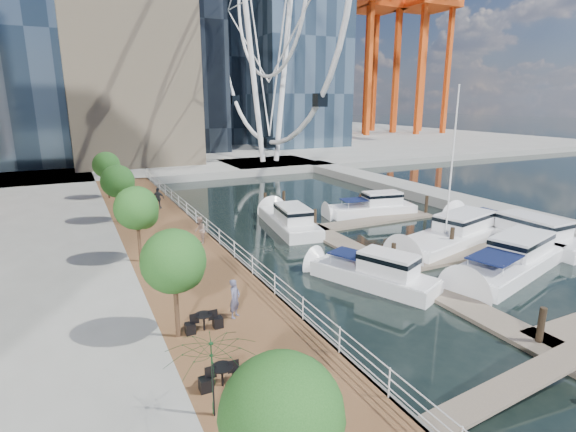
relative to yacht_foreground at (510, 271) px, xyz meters
The scene contains 16 objects.
ground 10.64m from the yacht_foreground, 154.27° to the right, with size 520.00×520.00×0.00m, color black.
boardwalk 21.30m from the yacht_foreground, 150.82° to the left, with size 6.00×60.00×1.00m, color brown.
seawall 18.73m from the yacht_foreground, 146.34° to the left, with size 0.25×60.00×1.00m, color #595954.
land_far 97.85m from the yacht_foreground, 95.62° to the left, with size 200.00×114.00×1.00m, color gray.
breakwater 18.58m from the yacht_foreground, 55.90° to the left, with size 4.00×60.00×1.00m, color gray.
pier 47.59m from the yacht_foreground, 84.68° to the left, with size 14.00×12.00×1.00m, color gray.
railing 18.87m from the yacht_foreground, 146.51° to the left, with size 0.10×60.00×1.05m, color white, non-canonical shape.
floating_docks 5.62m from the yacht_foreground, 106.83° to the left, with size 16.00×34.00×2.60m.
port_cranes 109.83m from the yacht_foreground, 57.47° to the left, with size 40.00×52.00×38.00m.
street_trees 23.38m from the yacht_foreground, 155.92° to the left, with size 2.60×42.60×4.60m.
cafe_tables 21.10m from the yacht_foreground, 161.68° to the right, with size 2.50×13.70×0.74m.
yacht_foreground is the anchor object (origin of this frame).
pedestrian_near 18.39m from the yacht_foreground, behind, with size 0.65×0.43×1.80m, color #51516C.
pedestrian_mid 20.23m from the yacht_foreground, 146.56° to the left, with size 0.91×0.71×1.88m, color gray.
pedestrian_far 28.69m from the yacht_foreground, 127.46° to the left, with size 1.11×0.46×1.89m, color #30353C.
moored_yachts 5.86m from the yacht_foreground, 86.75° to the left, with size 19.58×34.40×11.50m.
Camera 1 is at (-14.70, -13.02, 10.49)m, focal length 28.00 mm.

